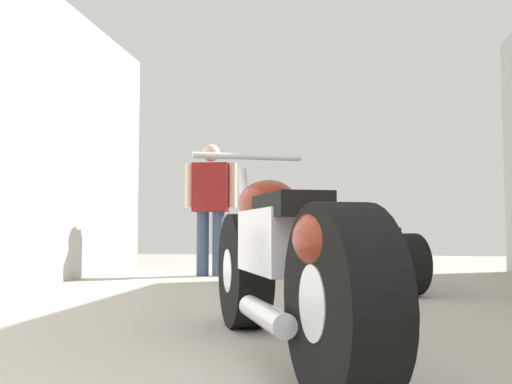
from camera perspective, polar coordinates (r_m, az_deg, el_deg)
ground_plane at (r=4.15m, az=3.08°, el=-11.57°), size 16.95×16.95×0.00m
motorcycle_maroon_cruiser at (r=2.52m, az=2.58°, el=-6.99°), size 1.03×2.04×0.99m
motorcycle_black_naked at (r=5.53m, az=12.10°, el=-6.09°), size 0.86×1.67×0.81m
mechanic_in_blue at (r=6.91m, az=-4.58°, el=-0.90°), size 0.65×0.25×1.61m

